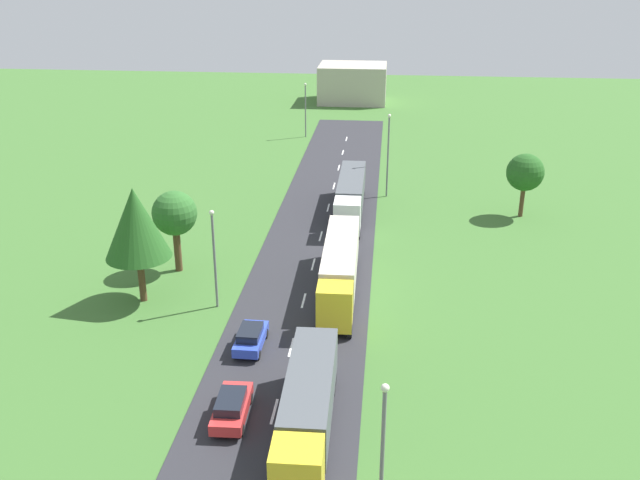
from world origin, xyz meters
TOP-DOWN VIEW (x-y plane):
  - road at (0.00, 24.50)m, footprint 10.00×140.00m
  - lane_marking_centre at (0.00, 21.98)m, footprint 0.16×123.44m
  - truck_lead at (2.20, 16.28)m, footprint 2.72×12.38m
  - truck_second at (2.61, 34.13)m, footprint 2.74×14.49m
  - truck_third at (2.39, 51.75)m, footprint 2.59×14.46m
  - car_second at (-2.27, 17.63)m, footprint 1.90×4.38m
  - car_third at (-2.66, 25.28)m, footprint 1.77×4.02m
  - lamppost_lead at (6.20, 9.33)m, footprint 0.36×0.36m
  - lamppost_second at (-6.32, 30.96)m, footprint 0.36×0.36m
  - lamppost_third at (5.95, 57.92)m, footprint 0.36×0.36m
  - lamppost_fourth at (-5.93, 83.41)m, footprint 0.36×0.36m
  - tree_oak at (-12.14, 31.42)m, footprint 4.86×4.86m
  - tree_birch at (-11.01, 36.99)m, footprint 3.65×3.65m
  - tree_maple at (19.42, 53.04)m, footprint 3.67×3.67m
  - distant_building at (-0.72, 109.96)m, footprint 11.68×10.14m

SIDE VIEW (x-z plane):
  - road at x=0.00m, z-range 0.00..0.06m
  - lane_marking_centre at x=0.00m, z-range 0.06..0.07m
  - car_third at x=-2.66m, z-range 0.09..1.62m
  - car_second at x=-2.27m, z-range 0.09..1.63m
  - truck_lead at x=2.20m, z-range 0.33..3.83m
  - truck_third at x=2.39m, z-range 0.36..3.90m
  - truck_second at x=2.61m, z-range 0.35..4.09m
  - distant_building at x=-0.72m, z-range 0.00..6.46m
  - lamppost_second at x=-6.32m, z-range 0.47..8.13m
  - lamppost_fourth at x=-5.93m, z-range 0.47..8.13m
  - tree_maple at x=19.42m, z-range 1.33..7.75m
  - lamppost_lead at x=6.20m, z-range 0.48..8.98m
  - tree_birch at x=-11.01m, z-range 1.53..8.42m
  - lamppost_third at x=5.95m, z-range 0.48..9.47m
  - tree_oak at x=-12.14m, z-range 1.77..10.74m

